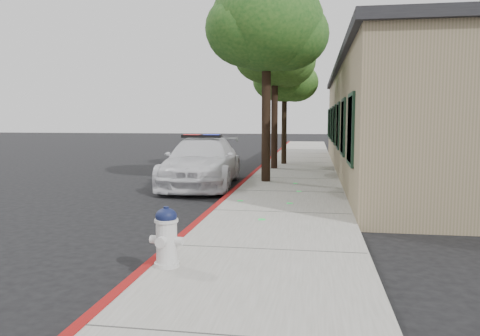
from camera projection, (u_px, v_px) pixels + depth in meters
name	position (u px, v px, depth m)	size (l,w,h in m)	color
ground	(208.00, 216.00, 10.57)	(120.00, 120.00, 0.00)	black
sidewalk	(287.00, 194.00, 13.26)	(3.20, 60.00, 0.15)	gray
red_curb	(234.00, 192.00, 13.50)	(0.14, 60.00, 0.16)	#9C1112
clapboard_building	(428.00, 121.00, 18.14)	(7.30, 20.89, 4.24)	#8D7A5D
police_car	(202.00, 162.00, 15.29)	(2.58, 5.55, 1.69)	silver
fire_hydrant	(166.00, 237.00, 6.44)	(0.48, 0.42, 0.84)	silver
street_tree_near	(267.00, 27.00, 14.90)	(3.92, 3.62, 6.63)	black
street_tree_mid	(275.00, 56.00, 19.02)	(3.28, 3.24, 6.09)	black
street_tree_far	(285.00, 79.00, 21.01)	(2.95, 2.70, 5.10)	black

